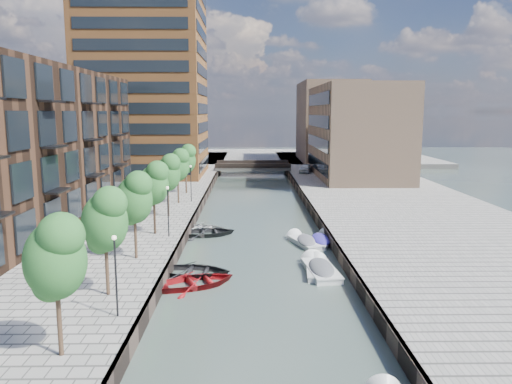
{
  "coord_description": "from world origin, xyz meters",
  "views": [
    {
      "loc": [
        -0.65,
        -15.57,
        11.03
      ],
      "look_at": [
        0.0,
        31.11,
        3.5
      ],
      "focal_mm": 35.0,
      "sensor_mm": 36.0,
      "label": 1
    }
  ],
  "objects_px": {
    "tree_0": "(55,255)",
    "tree_2": "(134,197)",
    "sloop_1": "(193,275)",
    "tree_4": "(167,172)",
    "motorboat_3": "(322,240)",
    "sloop_4": "(207,235)",
    "tree_1": "(105,218)",
    "motorboat_2": "(318,269)",
    "sloop_3": "(202,230)",
    "car": "(306,168)",
    "bridge": "(253,167)",
    "sloop_2": "(197,286)",
    "motorboat_4": "(304,241)",
    "motorboat_1": "(320,269)",
    "tree_6": "(186,159)",
    "tree_3": "(153,182)",
    "tree_5": "(178,164)"
  },
  "relations": [
    {
      "from": "bridge",
      "to": "car",
      "type": "distance_m",
      "value": 10.23
    },
    {
      "from": "tree_0",
      "to": "motorboat_3",
      "type": "relative_size",
      "value": 1.2
    },
    {
      "from": "tree_3",
      "to": "sloop_1",
      "type": "height_order",
      "value": "tree_3"
    },
    {
      "from": "tree_2",
      "to": "sloop_4",
      "type": "distance_m",
      "value": 12.21
    },
    {
      "from": "motorboat_1",
      "to": "sloop_3",
      "type": "bearing_deg",
      "value": 126.85
    },
    {
      "from": "tree_2",
      "to": "sloop_1",
      "type": "relative_size",
      "value": 1.16
    },
    {
      "from": "motorboat_1",
      "to": "tree_3",
      "type": "bearing_deg",
      "value": 150.61
    },
    {
      "from": "tree_3",
      "to": "sloop_1",
      "type": "xyz_separation_m",
      "value": [
        4.01,
        -7.83,
        -5.31
      ]
    },
    {
      "from": "bridge",
      "to": "car",
      "type": "bearing_deg",
      "value": -31.19
    },
    {
      "from": "sloop_1",
      "to": "car",
      "type": "xyz_separation_m",
      "value": [
        13.24,
        49.53,
        1.74
      ]
    },
    {
      "from": "sloop_1",
      "to": "motorboat_4",
      "type": "height_order",
      "value": "motorboat_4"
    },
    {
      "from": "sloop_2",
      "to": "motorboat_2",
      "type": "bearing_deg",
      "value": -93.79
    },
    {
      "from": "tree_2",
      "to": "motorboat_3",
      "type": "xyz_separation_m",
      "value": [
        14.05,
        7.64,
        -5.12
      ]
    },
    {
      "from": "motorboat_2",
      "to": "bridge",
      "type": "bearing_deg",
      "value": 94.42
    },
    {
      "from": "tree_0",
      "to": "car",
      "type": "xyz_separation_m",
      "value": [
        17.25,
        62.7,
        -3.57
      ]
    },
    {
      "from": "motorboat_4",
      "to": "car",
      "type": "xyz_separation_m",
      "value": [
        4.77,
        41.4,
        1.55
      ]
    },
    {
      "from": "tree_4",
      "to": "sloop_4",
      "type": "relative_size",
      "value": 1.16
    },
    {
      "from": "motorboat_1",
      "to": "bridge",
      "type": "bearing_deg",
      "value": 94.49
    },
    {
      "from": "tree_3",
      "to": "motorboat_1",
      "type": "height_order",
      "value": "tree_3"
    },
    {
      "from": "tree_4",
      "to": "motorboat_3",
      "type": "distance_m",
      "value": 16.25
    },
    {
      "from": "bridge",
      "to": "tree_3",
      "type": "relative_size",
      "value": 2.18
    },
    {
      "from": "tree_1",
      "to": "motorboat_2",
      "type": "height_order",
      "value": "tree_1"
    },
    {
      "from": "tree_0",
      "to": "sloop_1",
      "type": "distance_m",
      "value": 14.76
    },
    {
      "from": "car",
      "to": "tree_6",
      "type": "bearing_deg",
      "value": -113.88
    },
    {
      "from": "tree_6",
      "to": "sloop_2",
      "type": "xyz_separation_m",
      "value": [
        4.48,
        -30.95,
        -5.31
      ]
    },
    {
      "from": "motorboat_4",
      "to": "car",
      "type": "bearing_deg",
      "value": 83.43
    },
    {
      "from": "tree_2",
      "to": "sloop_1",
      "type": "distance_m",
      "value": 6.71
    },
    {
      "from": "sloop_3",
      "to": "sloop_4",
      "type": "xyz_separation_m",
      "value": [
        0.65,
        -2.11,
        0.0
      ]
    },
    {
      "from": "bridge",
      "to": "tree_5",
      "type": "xyz_separation_m",
      "value": [
        -8.5,
        -33.0,
        3.92
      ]
    },
    {
      "from": "tree_1",
      "to": "sloop_2",
      "type": "relative_size",
      "value": 1.17
    },
    {
      "from": "tree_0",
      "to": "tree_2",
      "type": "distance_m",
      "value": 14.0
    },
    {
      "from": "motorboat_3",
      "to": "sloop_1",
      "type": "bearing_deg",
      "value": -139.85
    },
    {
      "from": "motorboat_3",
      "to": "tree_2",
      "type": "bearing_deg",
      "value": -151.47
    },
    {
      "from": "tree_6",
      "to": "tree_1",
      "type": "bearing_deg",
      "value": -90.0
    },
    {
      "from": "tree_4",
      "to": "motorboat_1",
      "type": "bearing_deg",
      "value": -48.04
    },
    {
      "from": "tree_1",
      "to": "motorboat_3",
      "type": "bearing_deg",
      "value": 46.17
    },
    {
      "from": "sloop_2",
      "to": "sloop_4",
      "type": "distance_m",
      "value": 13.2
    },
    {
      "from": "sloop_3",
      "to": "car",
      "type": "distance_m",
      "value": 38.96
    },
    {
      "from": "sloop_4",
      "to": "motorboat_2",
      "type": "distance_m",
      "value": 13.34
    },
    {
      "from": "sloop_3",
      "to": "sloop_4",
      "type": "relative_size",
      "value": 0.85
    },
    {
      "from": "motorboat_4",
      "to": "car",
      "type": "relative_size",
      "value": 1.14
    },
    {
      "from": "motorboat_2",
      "to": "car",
      "type": "distance_m",
      "value": 48.85
    },
    {
      "from": "sloop_4",
      "to": "motorboat_1",
      "type": "distance_m",
      "value": 13.6
    },
    {
      "from": "tree_4",
      "to": "sloop_3",
      "type": "height_order",
      "value": "tree_4"
    },
    {
      "from": "sloop_1",
      "to": "motorboat_3",
      "type": "relative_size",
      "value": 1.03
    },
    {
      "from": "tree_2",
      "to": "car",
      "type": "xyz_separation_m",
      "value": [
        17.25,
        48.7,
        -3.57
      ]
    },
    {
      "from": "motorboat_2",
      "to": "motorboat_3",
      "type": "height_order",
      "value": "motorboat_3"
    },
    {
      "from": "bridge",
      "to": "motorboat_3",
      "type": "distance_m",
      "value": 46.71
    },
    {
      "from": "car",
      "to": "motorboat_2",
      "type": "bearing_deg",
      "value": -79.46
    },
    {
      "from": "motorboat_2",
      "to": "motorboat_3",
      "type": "distance_m",
      "value": 7.67
    }
  ]
}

